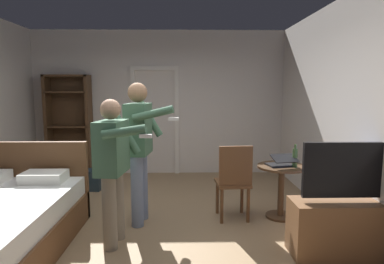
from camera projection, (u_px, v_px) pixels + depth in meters
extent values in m
plane|color=#997A56|center=(142.00, 233.00, 3.90)|extent=(6.22, 6.22, 0.00)
cube|color=silver|center=(159.00, 103.00, 6.57)|extent=(5.13, 0.12, 2.82)
cube|color=silver|center=(360.00, 114.00, 3.77)|extent=(0.12, 5.89, 2.82)
cube|color=white|center=(134.00, 123.00, 6.53)|extent=(0.08, 0.08, 2.05)
cube|color=white|center=(177.00, 123.00, 6.55)|extent=(0.08, 0.08, 2.05)
cube|color=white|center=(155.00, 68.00, 6.40)|extent=(0.93, 0.08, 0.08)
cube|color=brown|center=(26.00, 181.00, 4.28)|extent=(1.61, 0.08, 1.02)
cube|color=white|center=(44.00, 177.00, 4.02)|extent=(0.50, 0.34, 0.12)
cube|color=#4C331E|center=(49.00, 126.00, 6.32)|extent=(0.06, 0.32, 1.95)
cube|color=#4C331E|center=(89.00, 126.00, 6.34)|extent=(0.06, 0.32, 1.95)
cube|color=#4C331E|center=(67.00, 76.00, 6.21)|extent=(0.84, 0.32, 0.04)
cube|color=#4C331E|center=(72.00, 125.00, 6.48)|extent=(0.84, 0.02, 1.95)
cube|color=#4C331E|center=(71.00, 160.00, 6.42)|extent=(0.78, 0.32, 0.03)
cube|color=#4C331E|center=(69.00, 126.00, 6.33)|extent=(0.78, 0.32, 0.03)
cube|color=#4C331E|center=(67.00, 92.00, 6.25)|extent=(0.78, 0.32, 0.03)
cube|color=brown|center=(346.00, 228.00, 3.36)|extent=(1.12, 0.40, 0.57)
cube|color=black|center=(351.00, 170.00, 3.26)|extent=(0.96, 0.05, 0.56)
cube|color=#3961B4|center=(349.00, 169.00, 3.29)|extent=(0.90, 0.01, 0.50)
cylinder|color=#4C331E|center=(281.00, 193.00, 4.34)|extent=(0.08, 0.08, 0.67)
cylinder|color=#4C331E|center=(280.00, 216.00, 4.39)|extent=(0.38, 0.38, 0.03)
cylinder|color=#4C331E|center=(282.00, 167.00, 4.30)|extent=(0.63, 0.63, 0.03)
cube|color=black|center=(280.00, 165.00, 4.29)|extent=(0.36, 0.28, 0.02)
cube|color=black|center=(285.00, 158.00, 4.16)|extent=(0.35, 0.25, 0.08)
cube|color=#1D478D|center=(284.00, 158.00, 4.17)|extent=(0.32, 0.22, 0.06)
cylinder|color=#3A5729|center=(295.00, 158.00, 4.20)|extent=(0.06, 0.06, 0.23)
cylinder|color=#3A5729|center=(295.00, 147.00, 4.18)|extent=(0.03, 0.03, 0.06)
cylinder|color=brown|center=(242.00, 197.00, 4.53)|extent=(0.04, 0.04, 0.45)
cylinder|color=brown|center=(217.00, 197.00, 4.50)|extent=(0.04, 0.04, 0.45)
cylinder|color=brown|center=(248.00, 205.00, 4.19)|extent=(0.04, 0.04, 0.45)
cylinder|color=brown|center=(222.00, 206.00, 4.16)|extent=(0.04, 0.04, 0.45)
cube|color=brown|center=(233.00, 183.00, 4.31)|extent=(0.45, 0.45, 0.04)
cube|color=brown|center=(236.00, 166.00, 4.11)|extent=(0.42, 0.07, 0.50)
cylinder|color=gray|center=(117.00, 205.00, 3.72)|extent=(0.15, 0.15, 0.80)
cylinder|color=gray|center=(110.00, 213.00, 3.46)|extent=(0.15, 0.15, 0.80)
cube|color=#3F664C|center=(112.00, 147.00, 3.50)|extent=(0.31, 0.49, 0.56)
sphere|color=tan|center=(110.00, 109.00, 3.45)|extent=(0.22, 0.22, 0.22)
cylinder|color=#3F664C|center=(127.00, 135.00, 3.73)|extent=(0.33, 0.13, 0.46)
cylinder|color=#3F664C|center=(124.00, 132.00, 3.20)|extent=(0.45, 0.14, 0.16)
cube|color=white|center=(146.00, 136.00, 3.16)|extent=(0.12, 0.05, 0.04)
cylinder|color=slate|center=(142.00, 186.00, 4.29)|extent=(0.15, 0.15, 0.89)
cylinder|color=slate|center=(137.00, 191.00, 4.05)|extent=(0.15, 0.15, 0.89)
cube|color=#3F664C|center=(138.00, 129.00, 4.07)|extent=(0.31, 0.46, 0.63)
sphere|color=#936B4C|center=(138.00, 93.00, 4.01)|extent=(0.24, 0.24, 0.24)
cylinder|color=#3F664C|center=(150.00, 118.00, 4.29)|extent=(0.35, 0.13, 0.51)
cylinder|color=#3F664C|center=(153.00, 114.00, 3.78)|extent=(0.50, 0.15, 0.20)
cube|color=white|center=(174.00, 119.00, 3.74)|extent=(0.12, 0.05, 0.04)
cube|color=#1E2D38|center=(84.00, 179.00, 5.61)|extent=(0.65, 0.38, 0.33)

